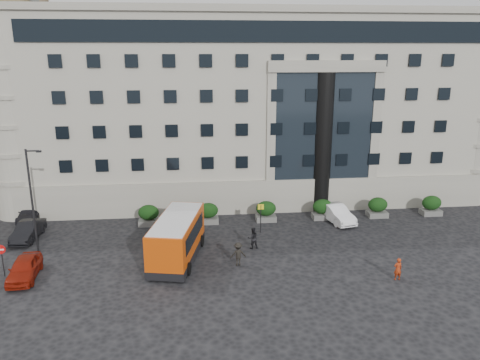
{
  "coord_description": "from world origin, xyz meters",
  "views": [
    {
      "loc": [
        -0.05,
        -31.43,
        14.85
      ],
      "look_at": [
        3.63,
        3.82,
        5.0
      ],
      "focal_mm": 35.0,
      "sensor_mm": 36.0,
      "label": 1
    }
  ],
  "objects_px": {
    "hedge_b": "(208,213)",
    "hedge_d": "(322,209)",
    "hedge_c": "(266,211)",
    "pedestrian_a": "(398,269)",
    "hedge_a": "(149,215)",
    "red_truck": "(78,182)",
    "parked_car_a": "(24,268)",
    "pedestrian_c": "(238,254)",
    "bus_stop_sign": "(261,213)",
    "minibus": "(177,237)",
    "parked_car_c": "(31,213)",
    "parked_car_d": "(82,193)",
    "pedestrian_b": "(253,238)",
    "white_taxi": "(336,213)",
    "hedge_f": "(431,205)",
    "parked_car_b": "(28,231)",
    "hedge_e": "(378,207)",
    "no_entry_sign": "(1,254)",
    "street_lamp": "(32,197)"
  },
  "relations": [
    {
      "from": "bus_stop_sign",
      "to": "hedge_d",
      "type": "bearing_deg",
      "value": 24.66
    },
    {
      "from": "hedge_c",
      "to": "pedestrian_c",
      "type": "distance_m",
      "value": 9.42
    },
    {
      "from": "red_truck",
      "to": "pedestrian_c",
      "type": "height_order",
      "value": "red_truck"
    },
    {
      "from": "parked_car_a",
      "to": "pedestrian_c",
      "type": "distance_m",
      "value": 14.51
    },
    {
      "from": "hedge_b",
      "to": "hedge_f",
      "type": "bearing_deg",
      "value": 0.0
    },
    {
      "from": "bus_stop_sign",
      "to": "parked_car_a",
      "type": "distance_m",
      "value": 18.2
    },
    {
      "from": "white_taxi",
      "to": "bus_stop_sign",
      "type": "bearing_deg",
      "value": -177.3
    },
    {
      "from": "hedge_f",
      "to": "street_lamp",
      "type": "bearing_deg",
      "value": -171.95
    },
    {
      "from": "hedge_d",
      "to": "red_truck",
      "type": "height_order",
      "value": "red_truck"
    },
    {
      "from": "no_entry_sign",
      "to": "red_truck",
      "type": "distance_m",
      "value": 19.4
    },
    {
      "from": "bus_stop_sign",
      "to": "minibus",
      "type": "distance_m",
      "value": 8.14
    },
    {
      "from": "pedestrian_a",
      "to": "pedestrian_b",
      "type": "distance_m",
      "value": 10.85
    },
    {
      "from": "red_truck",
      "to": "hedge_b",
      "type": "bearing_deg",
      "value": -39.96
    },
    {
      "from": "pedestrian_b",
      "to": "no_entry_sign",
      "type": "bearing_deg",
      "value": 0.26
    },
    {
      "from": "no_entry_sign",
      "to": "parked_car_a",
      "type": "bearing_deg",
      "value": -14.0
    },
    {
      "from": "hedge_d",
      "to": "white_taxi",
      "type": "relative_size",
      "value": 0.39
    },
    {
      "from": "bus_stop_sign",
      "to": "hedge_a",
      "type": "bearing_deg",
      "value": 163.58
    },
    {
      "from": "parked_car_d",
      "to": "pedestrian_a",
      "type": "xyz_separation_m",
      "value": [
        24.89,
        -20.25,
        0.09
      ]
    },
    {
      "from": "pedestrian_a",
      "to": "pedestrian_b",
      "type": "xyz_separation_m",
      "value": [
        -8.96,
        6.12,
        0.07
      ]
    },
    {
      "from": "pedestrian_b",
      "to": "bus_stop_sign",
      "type": "bearing_deg",
      "value": -118.18
    },
    {
      "from": "hedge_a",
      "to": "bus_stop_sign",
      "type": "relative_size",
      "value": 0.73
    },
    {
      "from": "hedge_f",
      "to": "parked_car_b",
      "type": "xyz_separation_m",
      "value": [
        -35.5,
        -2.22,
        -0.2
      ]
    },
    {
      "from": "parked_car_b",
      "to": "pedestrian_c",
      "type": "distance_m",
      "value": 17.76
    },
    {
      "from": "bus_stop_sign",
      "to": "pedestrian_c",
      "type": "relative_size",
      "value": 1.44
    },
    {
      "from": "hedge_a",
      "to": "red_truck",
      "type": "xyz_separation_m",
      "value": [
        -8.31,
        10.55,
        0.35
      ]
    },
    {
      "from": "hedge_e",
      "to": "white_taxi",
      "type": "relative_size",
      "value": 0.39
    },
    {
      "from": "hedge_b",
      "to": "hedge_d",
      "type": "xyz_separation_m",
      "value": [
        10.4,
        0.0,
        0.0
      ]
    },
    {
      "from": "hedge_d",
      "to": "pedestrian_a",
      "type": "distance_m",
      "value": 12.18
    },
    {
      "from": "white_taxi",
      "to": "parked_car_a",
      "type": "bearing_deg",
      "value": -173.74
    },
    {
      "from": "hedge_c",
      "to": "pedestrian_a",
      "type": "distance_m",
      "value": 13.93
    },
    {
      "from": "hedge_b",
      "to": "bus_stop_sign",
      "type": "distance_m",
      "value": 5.19
    },
    {
      "from": "parked_car_b",
      "to": "pedestrian_c",
      "type": "height_order",
      "value": "pedestrian_c"
    },
    {
      "from": "bus_stop_sign",
      "to": "no_entry_sign",
      "type": "xyz_separation_m",
      "value": [
        -18.5,
        -6.04,
        -0.08
      ]
    },
    {
      "from": "bus_stop_sign",
      "to": "parked_car_b",
      "type": "height_order",
      "value": "bus_stop_sign"
    },
    {
      "from": "red_truck",
      "to": "pedestrian_c",
      "type": "distance_m",
      "value": 24.66
    },
    {
      "from": "parked_car_b",
      "to": "hedge_f",
      "type": "bearing_deg",
      "value": 6.45
    },
    {
      "from": "minibus",
      "to": "pedestrian_c",
      "type": "relative_size",
      "value": 4.59
    },
    {
      "from": "minibus",
      "to": "white_taxi",
      "type": "relative_size",
      "value": 1.72
    },
    {
      "from": "hedge_f",
      "to": "white_taxi",
      "type": "distance_m",
      "value": 9.4
    },
    {
      "from": "no_entry_sign",
      "to": "pedestrian_a",
      "type": "xyz_separation_m",
      "value": [
        26.39,
        -3.21,
        -0.87
      ]
    },
    {
      "from": "bus_stop_sign",
      "to": "no_entry_sign",
      "type": "bearing_deg",
      "value": -161.92
    },
    {
      "from": "hedge_d",
      "to": "bus_stop_sign",
      "type": "bearing_deg",
      "value": -155.34
    },
    {
      "from": "parked_car_c",
      "to": "pedestrian_a",
      "type": "distance_m",
      "value": 31.68
    },
    {
      "from": "hedge_c",
      "to": "white_taxi",
      "type": "relative_size",
      "value": 0.39
    },
    {
      "from": "parked_car_c",
      "to": "parked_car_d",
      "type": "bearing_deg",
      "value": 55.37
    },
    {
      "from": "hedge_d",
      "to": "street_lamp",
      "type": "height_order",
      "value": "street_lamp"
    },
    {
      "from": "hedge_b",
      "to": "bus_stop_sign",
      "type": "xyz_separation_m",
      "value": [
        4.3,
        -2.8,
        0.8
      ]
    },
    {
      "from": "hedge_b",
      "to": "white_taxi",
      "type": "height_order",
      "value": "hedge_b"
    },
    {
      "from": "hedge_a",
      "to": "parked_car_b",
      "type": "relative_size",
      "value": 0.42
    },
    {
      "from": "bus_stop_sign",
      "to": "parked_car_c",
      "type": "bearing_deg",
      "value": 165.32
    }
  ]
}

